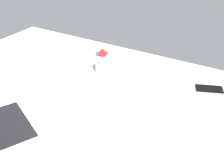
{
  "coord_description": "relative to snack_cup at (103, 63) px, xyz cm",
  "views": [
    {
      "loc": [
        -82.7,
        92.17,
        97.18
      ],
      "look_at": [
        -20.07,
        -14.06,
        24.0
      ],
      "focal_mm": 45.35,
      "sensor_mm": 36.0,
      "label": 1
    }
  ],
  "objects": [
    {
      "name": "bed_mattress",
      "position": [
        3.25,
        32.01,
        -15.2
      ],
      "size": [
        180.0,
        140.0,
        18.0
      ],
      "primitive_type": "cube",
      "color": "#B7BCC6",
      "rests_on": "ground"
    },
    {
      "name": "snack_cup",
      "position": [
        0.0,
        0.0,
        0.0
      ],
      "size": [
        9.91,
        10.07,
        14.71
      ],
      "color": "silver",
      "rests_on": "bed_mattress"
    },
    {
      "name": "cell_phone",
      "position": [
        -59.09,
        -12.2,
        -5.8
      ],
      "size": [
        15.52,
        11.46,
        0.8
      ],
      "primitive_type": "cube",
      "rotation": [
        0.0,
        0.0,
        1.95
      ],
      "color": "black",
      "rests_on": "bed_mattress"
    }
  ]
}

